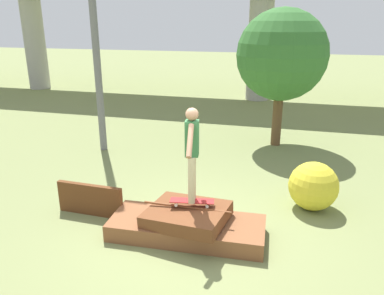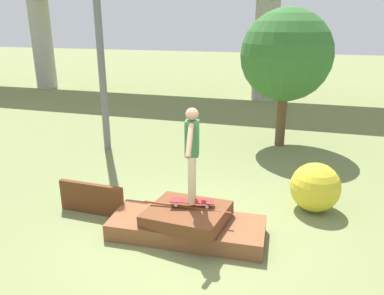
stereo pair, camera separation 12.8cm
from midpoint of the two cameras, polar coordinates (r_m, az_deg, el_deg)
The scene contains 7 objects.
ground_plane at distance 6.84m, azimuth -0.24°, elevation -13.25°, with size 80.00×80.00×0.00m, color olive.
scrap_pile at distance 6.71m, azimuth -0.24°, elevation -11.60°, with size 2.76×1.28×0.58m.
scrap_plank_loose at distance 7.64m, azimuth -14.59°, elevation -7.55°, with size 1.37×0.14×0.64m.
skateboard at distance 6.56m, azimuth 0.57°, elevation -8.17°, with size 0.79×0.33×0.09m.
skater at distance 6.18m, azimuth 0.59°, elevation -0.20°, with size 0.27×1.11×1.64m.
tree_behind_left at distance 11.27m, azimuth 14.48°, elevation 13.41°, with size 2.61×2.61×4.00m.
bush_yellow_flowering at distance 7.87m, azimuth 18.71°, elevation -5.75°, with size 0.98×0.98×0.98m.
Camera 2 is at (1.70, -5.54, 3.63)m, focal length 35.00 mm.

